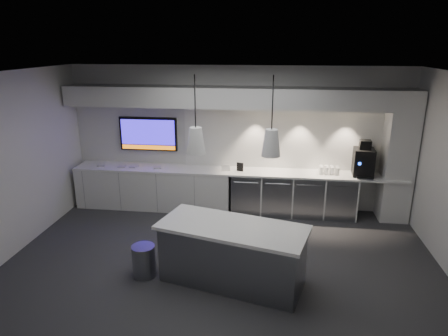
# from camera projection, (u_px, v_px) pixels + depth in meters

# --- Properties ---
(floor) EXTENTS (7.00, 7.00, 0.00)m
(floor) POSITION_uv_depth(u_px,v_px,m) (221.00, 264.00, 6.46)
(floor) COLOR #2F2F31
(floor) RESTS_ON ground
(ceiling) EXTENTS (7.00, 7.00, 0.00)m
(ceiling) POSITION_uv_depth(u_px,v_px,m) (221.00, 74.00, 5.57)
(ceiling) COLOR black
(ceiling) RESTS_ON wall_back
(wall_back) EXTENTS (7.00, 0.00, 7.00)m
(wall_back) POSITION_uv_depth(u_px,v_px,m) (237.00, 139.00, 8.38)
(wall_back) COLOR silver
(wall_back) RESTS_ON floor
(wall_front) EXTENTS (7.00, 0.00, 7.00)m
(wall_front) POSITION_uv_depth(u_px,v_px,m) (184.00, 262.00, 3.65)
(wall_front) COLOR silver
(wall_front) RESTS_ON floor
(wall_left) EXTENTS (0.00, 7.00, 7.00)m
(wall_left) POSITION_uv_depth(u_px,v_px,m) (6.00, 167.00, 6.44)
(wall_left) COLOR silver
(wall_left) RESTS_ON floor
(back_counter) EXTENTS (6.80, 0.65, 0.04)m
(back_counter) POSITION_uv_depth(u_px,v_px,m) (235.00, 171.00, 8.26)
(back_counter) COLOR white
(back_counter) RESTS_ON left_base_cabinets
(left_base_cabinets) EXTENTS (3.30, 0.63, 0.86)m
(left_base_cabinets) POSITION_uv_depth(u_px,v_px,m) (154.00, 188.00, 8.61)
(left_base_cabinets) COLOR silver
(left_base_cabinets) RESTS_ON floor
(fridge_unit_a) EXTENTS (0.60, 0.61, 0.85)m
(fridge_unit_a) POSITION_uv_depth(u_px,v_px,m) (247.00, 192.00, 8.37)
(fridge_unit_a) COLOR gray
(fridge_unit_a) RESTS_ON floor
(fridge_unit_b) EXTENTS (0.60, 0.61, 0.85)m
(fridge_unit_b) POSITION_uv_depth(u_px,v_px,m) (277.00, 194.00, 8.29)
(fridge_unit_b) COLOR gray
(fridge_unit_b) RESTS_ON floor
(fridge_unit_c) EXTENTS (0.60, 0.61, 0.85)m
(fridge_unit_c) POSITION_uv_depth(u_px,v_px,m) (308.00, 195.00, 8.21)
(fridge_unit_c) COLOR gray
(fridge_unit_c) RESTS_ON floor
(fridge_unit_d) EXTENTS (0.60, 0.61, 0.85)m
(fridge_unit_d) POSITION_uv_depth(u_px,v_px,m) (339.00, 197.00, 8.14)
(fridge_unit_d) COLOR gray
(fridge_unit_d) RESTS_ON floor
(backsplash) EXTENTS (4.60, 0.03, 1.30)m
(backsplash) POSITION_uv_depth(u_px,v_px,m) (295.00, 138.00, 8.20)
(backsplash) COLOR silver
(backsplash) RESTS_ON wall_back
(soffit) EXTENTS (6.90, 0.60, 0.40)m
(soffit) POSITION_uv_depth(u_px,v_px,m) (236.00, 97.00, 7.83)
(soffit) COLOR silver
(soffit) RESTS_ON wall_back
(column) EXTENTS (0.55, 0.55, 2.60)m
(column) POSITION_uv_depth(u_px,v_px,m) (398.00, 157.00, 7.77)
(column) COLOR silver
(column) RESTS_ON floor
(wall_tv) EXTENTS (1.25, 0.07, 0.72)m
(wall_tv) POSITION_uv_depth(u_px,v_px,m) (148.00, 134.00, 8.55)
(wall_tv) COLOR black
(wall_tv) RESTS_ON wall_back
(island) EXTENTS (2.30, 1.44, 0.91)m
(island) POSITION_uv_depth(u_px,v_px,m) (232.00, 254.00, 5.86)
(island) COLOR gray
(island) RESTS_ON floor
(bin) EXTENTS (0.42, 0.42, 0.50)m
(bin) POSITION_uv_depth(u_px,v_px,m) (144.00, 261.00, 6.07)
(bin) COLOR gray
(bin) RESTS_ON floor
(coffee_machine) EXTENTS (0.42, 0.58, 0.71)m
(coffee_machine) POSITION_uv_depth(u_px,v_px,m) (364.00, 161.00, 7.88)
(coffee_machine) COLOR black
(coffee_machine) RESTS_ON back_counter
(sign_black) EXTENTS (0.14, 0.06, 0.18)m
(sign_black) POSITION_uv_depth(u_px,v_px,m) (240.00, 167.00, 8.18)
(sign_black) COLOR black
(sign_black) RESTS_ON back_counter
(sign_white) EXTENTS (0.18, 0.08, 0.14)m
(sign_white) POSITION_uv_depth(u_px,v_px,m) (226.00, 168.00, 8.17)
(sign_white) COLOR white
(sign_white) RESTS_ON back_counter
(cup_cluster) EXTENTS (0.39, 0.18, 0.16)m
(cup_cluster) POSITION_uv_depth(u_px,v_px,m) (329.00, 170.00, 8.01)
(cup_cluster) COLOR white
(cup_cluster) RESTS_ON back_counter
(tray_a) EXTENTS (0.19, 0.19, 0.02)m
(tray_a) POSITION_uv_depth(u_px,v_px,m) (102.00, 165.00, 8.57)
(tray_a) COLOR #B2B2B2
(tray_a) RESTS_ON back_counter
(tray_b) EXTENTS (0.19, 0.19, 0.02)m
(tray_b) POSITION_uv_depth(u_px,v_px,m) (122.00, 166.00, 8.49)
(tray_b) COLOR #B2B2B2
(tray_b) RESTS_ON back_counter
(tray_c) EXTENTS (0.19, 0.19, 0.02)m
(tray_c) POSITION_uv_depth(u_px,v_px,m) (134.00, 166.00, 8.47)
(tray_c) COLOR #B2B2B2
(tray_c) RESTS_ON back_counter
(tray_d) EXTENTS (0.20, 0.20, 0.02)m
(tray_d) POSITION_uv_depth(u_px,v_px,m) (157.00, 167.00, 8.41)
(tray_d) COLOR #B2B2B2
(tray_d) RESTS_ON back_counter
(pendant_left) EXTENTS (0.25, 0.25, 1.06)m
(pendant_left) POSITION_uv_depth(u_px,v_px,m) (196.00, 140.00, 5.42)
(pendant_left) COLOR silver
(pendant_left) RESTS_ON ceiling
(pendant_right) EXTENTS (0.25, 0.25, 1.06)m
(pendant_right) POSITION_uv_depth(u_px,v_px,m) (271.00, 143.00, 5.29)
(pendant_right) COLOR silver
(pendant_right) RESTS_ON ceiling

